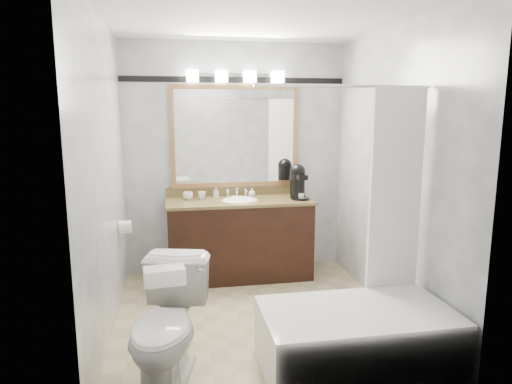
# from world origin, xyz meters

# --- Properties ---
(room) EXTENTS (2.42, 2.62, 2.52)m
(room) POSITION_xyz_m (0.00, 0.00, 1.25)
(room) COLOR tan
(room) RESTS_ON ground
(vanity) EXTENTS (1.53, 0.58, 0.97)m
(vanity) POSITION_xyz_m (0.00, 1.02, 0.44)
(vanity) COLOR black
(vanity) RESTS_ON ground
(mirror) EXTENTS (1.40, 0.04, 1.10)m
(mirror) POSITION_xyz_m (0.00, 1.28, 1.50)
(mirror) COLOR #AB784D
(mirror) RESTS_ON room
(vanity_light_bar) EXTENTS (1.02, 0.14, 0.12)m
(vanity_light_bar) POSITION_xyz_m (0.00, 1.23, 2.13)
(vanity_light_bar) COLOR silver
(vanity_light_bar) RESTS_ON room
(accent_stripe) EXTENTS (2.40, 0.01, 0.06)m
(accent_stripe) POSITION_xyz_m (0.00, 1.29, 2.10)
(accent_stripe) COLOR black
(accent_stripe) RESTS_ON room
(bathtub) EXTENTS (1.30, 0.75, 1.96)m
(bathtub) POSITION_xyz_m (0.55, -0.90, 0.28)
(bathtub) COLOR white
(bathtub) RESTS_ON ground
(tp_roll) EXTENTS (0.11, 0.12, 0.12)m
(tp_roll) POSITION_xyz_m (-1.14, 0.66, 0.70)
(tp_roll) COLOR white
(tp_roll) RESTS_ON room
(toilet) EXTENTS (0.62, 0.87, 0.81)m
(toilet) POSITION_xyz_m (-0.74, -0.85, 0.40)
(toilet) COLOR white
(toilet) RESTS_ON ground
(tissue_box) EXTENTS (0.24, 0.15, 0.09)m
(tissue_box) POSITION_xyz_m (-0.74, -1.12, 0.85)
(tissue_box) COLOR white
(tissue_box) RESTS_ON toilet
(coffee_maker) EXTENTS (0.19, 0.24, 0.37)m
(coffee_maker) POSITION_xyz_m (0.63, 0.99, 1.04)
(coffee_maker) COLOR black
(coffee_maker) RESTS_ON vanity
(cup_left) EXTENTS (0.13, 0.13, 0.08)m
(cup_left) POSITION_xyz_m (-0.53, 1.13, 0.89)
(cup_left) COLOR white
(cup_left) RESTS_ON vanity
(cup_right) EXTENTS (0.09, 0.09, 0.08)m
(cup_right) POSITION_xyz_m (-0.39, 1.14, 0.89)
(cup_right) COLOR white
(cup_right) RESTS_ON vanity
(soap_bottle_a) EXTENTS (0.06, 0.06, 0.11)m
(soap_bottle_a) POSITION_xyz_m (-0.23, 1.22, 0.90)
(soap_bottle_a) COLOR white
(soap_bottle_a) RESTS_ON vanity
(soap_bottle_b) EXTENTS (0.09, 0.09, 0.09)m
(soap_bottle_b) POSITION_xyz_m (0.16, 1.18, 0.90)
(soap_bottle_b) COLOR white
(soap_bottle_b) RESTS_ON vanity
(soap_bar) EXTENTS (0.08, 0.06, 0.02)m
(soap_bar) POSITION_xyz_m (-0.03, 1.13, 0.86)
(soap_bar) COLOR beige
(soap_bar) RESTS_ON vanity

